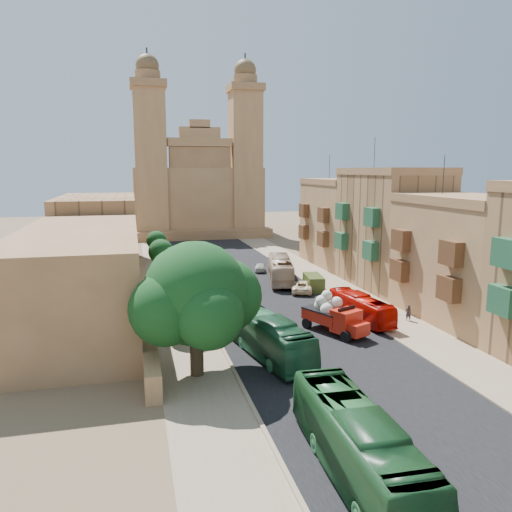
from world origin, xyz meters
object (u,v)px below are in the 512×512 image
bus_green_north (267,336)px  pedestrian_c (367,306)px  bus_cream_east (280,270)px  ficus_tree (197,297)px  car_white_a (216,274)px  pedestrian_a (408,313)px  church (196,189)px  street_tree_d (156,241)px  street_tree_b (167,270)px  street_tree_a (178,298)px  car_white_b (260,267)px  car_blue_a (256,317)px  car_cream (302,286)px  bus_red_east (360,308)px  red_truck (334,315)px  olive_pickup (314,283)px  street_tree_c (161,252)px  car_blue_b (208,251)px  bus_green_south (357,444)px  car_dkblue (215,257)px

bus_green_north → pedestrian_c: size_ratio=6.91×
bus_cream_east → ficus_tree: bearing=75.5°
car_white_a → pedestrian_a: bearing=-36.3°
church → pedestrian_c: 65.41m
street_tree_d → street_tree_b: bearing=-90.0°
street_tree_a → pedestrian_a: bearing=-1.3°
ficus_tree → street_tree_b: bearing=91.7°
car_white_a → car_white_b: bearing=46.5°
pedestrian_a → car_blue_a: bearing=0.8°
car_blue_a → car_cream: size_ratio=0.70×
car_white_a → pedestrian_a: pedestrian_a is taller
bus_red_east → pedestrian_c: 2.21m
red_truck → car_cream: 14.31m
olive_pickup → car_cream: olive_pickup is taller
street_tree_c → car_cream: street_tree_c is taller
church → red_truck: size_ratio=5.76×
church → street_tree_c: size_ratio=7.39×
street_tree_c → olive_pickup: 20.07m
bus_cream_east → car_blue_b: size_ratio=2.99×
ficus_tree → bus_green_north: size_ratio=0.83×
car_cream → car_blue_b: (-6.54, 27.62, -0.06)m
car_blue_a → car_white_a: 19.17m
street_tree_a → car_cream: (14.90, 12.08, -2.64)m
street_tree_a → street_tree_c: 24.00m
red_truck → olive_pickup: red_truck is taller
church → street_tree_a: church is taller
street_tree_c → red_truck: (12.81, -26.05, -1.75)m
street_tree_b → bus_green_south: 33.55m
red_truck → church: bearing=92.3°
car_dkblue → pedestrian_a: (12.17, -34.44, 0.11)m
street_tree_c → street_tree_a: bearing=-90.0°
bus_green_south → car_blue_b: bearing=89.6°
bus_red_east → pedestrian_c: (1.45, 1.61, -0.40)m
bus_green_south → ficus_tree: bearing=114.5°
car_blue_a → car_blue_b: (1.25, 37.56, 0.03)m
street_tree_c → bus_green_north: 30.38m
bus_red_east → car_white_a: size_ratio=2.19×
car_blue_a → car_white_a: size_ratio=0.85×
pedestrian_c → car_blue_b: bearing=-160.6°
bus_red_east → pedestrian_c: size_ratio=5.42×
pedestrian_a → bus_green_north: bearing=31.3°
street_tree_a → olive_pickup: street_tree_a is taller
street_tree_d → car_white_a: bearing=-65.8°
olive_pickup → street_tree_d: bearing=125.5°
ficus_tree → street_tree_a: ficus_tree is taller
car_blue_a → car_dkblue: bearing=110.5°
red_truck → bus_green_south: size_ratio=0.56×
olive_pickup → car_cream: bearing=-154.5°
red_truck → bus_green_south: red_truck is taller
bus_green_south → car_white_b: size_ratio=3.27×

